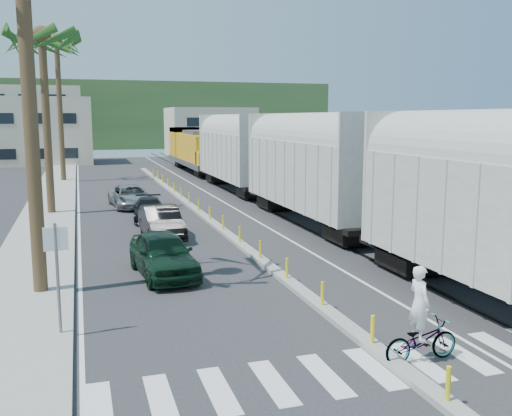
% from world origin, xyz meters
% --- Properties ---
extents(ground, '(140.00, 140.00, 0.00)m').
position_xyz_m(ground, '(0.00, 0.00, 0.00)').
color(ground, '#28282B').
rests_on(ground, ground).
extents(sidewalk, '(3.00, 90.00, 0.15)m').
position_xyz_m(sidewalk, '(-8.50, 25.00, 0.07)').
color(sidewalk, gray).
rests_on(sidewalk, ground).
extents(rails, '(1.56, 100.00, 0.06)m').
position_xyz_m(rails, '(5.00, 28.00, 0.03)').
color(rails, black).
rests_on(rails, ground).
extents(median, '(0.45, 60.00, 0.85)m').
position_xyz_m(median, '(0.00, 19.96, 0.09)').
color(median, gray).
rests_on(median, ground).
extents(crosswalk, '(14.00, 2.20, 0.01)m').
position_xyz_m(crosswalk, '(0.00, -2.00, 0.01)').
color(crosswalk, silver).
rests_on(crosswalk, ground).
extents(lane_markings, '(9.42, 90.00, 0.01)m').
position_xyz_m(lane_markings, '(-2.15, 25.00, 0.00)').
color(lane_markings, silver).
rests_on(lane_markings, ground).
extents(freight_train, '(3.00, 60.94, 5.85)m').
position_xyz_m(freight_train, '(5.00, 20.54, 2.91)').
color(freight_train, '#A7A499').
rests_on(freight_train, ground).
extents(palm_trees, '(3.50, 37.20, 13.75)m').
position_xyz_m(palm_trees, '(-8.10, 22.70, 10.81)').
color(palm_trees, brown).
rests_on(palm_trees, ground).
extents(street_sign, '(0.60, 0.08, 3.00)m').
position_xyz_m(street_sign, '(-7.30, 2.00, 1.97)').
color(street_sign, slate).
rests_on(street_sign, ground).
extents(buildings, '(38.00, 27.00, 10.00)m').
position_xyz_m(buildings, '(-6.41, 71.66, 4.36)').
color(buildings, '#BDB196').
rests_on(buildings, ground).
extents(hillside, '(80.00, 20.00, 12.00)m').
position_xyz_m(hillside, '(0.00, 100.00, 6.00)').
color(hillside, '#385628').
rests_on(hillside, ground).
extents(car_lead, '(2.73, 4.96, 1.57)m').
position_xyz_m(car_lead, '(-3.93, 7.11, 0.79)').
color(car_lead, black).
rests_on(car_lead, ground).
extents(car_second, '(1.91, 4.68, 1.51)m').
position_xyz_m(car_second, '(-3.09, 13.62, 0.75)').
color(car_second, black).
rests_on(car_second, ground).
extents(car_third, '(2.50, 4.52, 1.22)m').
position_xyz_m(car_third, '(-3.08, 18.49, 0.61)').
color(car_third, black).
rests_on(car_third, ground).
extents(car_rear, '(3.15, 5.35, 1.37)m').
position_xyz_m(car_rear, '(-3.62, 23.52, 0.69)').
color(car_rear, '#949698').
rests_on(car_rear, ground).
extents(cyclist, '(0.87, 1.97, 2.29)m').
position_xyz_m(cyclist, '(0.70, -1.97, 0.74)').
color(cyclist, '#9EA0A5').
rests_on(cyclist, ground).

